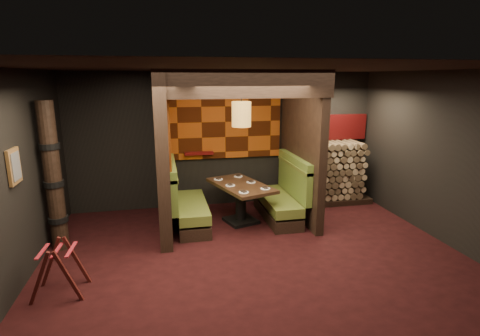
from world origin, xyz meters
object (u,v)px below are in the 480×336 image
Objects in this scene: booth_bench_left at (186,205)px; pendant_lamp at (241,114)px; luggage_rack at (59,267)px; totem_column at (53,178)px; booth_bench_right at (282,198)px; firewood_stack at (331,173)px; dining_table at (241,196)px.

pendant_lamp is at bearing -5.81° from booth_bench_left.
totem_column is (-0.33, 1.42, 0.82)m from luggage_rack.
booth_bench_left is at bearing 14.75° from totem_column.
booth_bench_left and booth_bench_right have the same top height.
booth_bench_right is at bearing 28.37° from luggage_rack.
pendant_lamp is at bearing -172.94° from booth_bench_right.
booth_bench_left is 2.30m from totem_column.
pendant_lamp is (-0.85, -0.11, 1.68)m from booth_bench_right.
totem_column is 5.50m from firewood_stack.
firewood_stack reaches higher than luggage_rack.
dining_table is at bearing -3.07° from booth_bench_left.
luggage_rack is 0.42× the size of firewood_stack.
firewood_stack is (5.00, 2.67, 0.32)m from luggage_rack.
booth_bench_left is at bearing 176.93° from dining_table.
booth_bench_left is 2.64m from luggage_rack.
booth_bench_right is at bearing -152.65° from firewood_stack.
firewood_stack is at bearing 12.17° from booth_bench_left.
dining_table reaches higher than luggage_rack.
luggage_rack is at bearing -131.70° from booth_bench_left.
luggage_rack is at bearing -76.83° from totem_column.
dining_table is (-0.85, -0.06, 0.13)m from booth_bench_right.
totem_column is (-3.13, -0.44, -0.90)m from pendant_lamp.
booth_bench_right is 0.87m from dining_table.
dining_table is at bearing 90.00° from pendant_lamp.
booth_bench_left is 3.33m from firewood_stack.
pendant_lamp reaches higher than booth_bench_right.
booth_bench_left is at bearing 180.00° from booth_bench_right.
pendant_lamp is at bearing 8.08° from totem_column.
dining_table is at bearing 34.42° from luggage_rack.
firewood_stack reaches higher than booth_bench_right.
dining_table is 0.67× the size of totem_column.
dining_table is 0.93× the size of firewood_stack.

